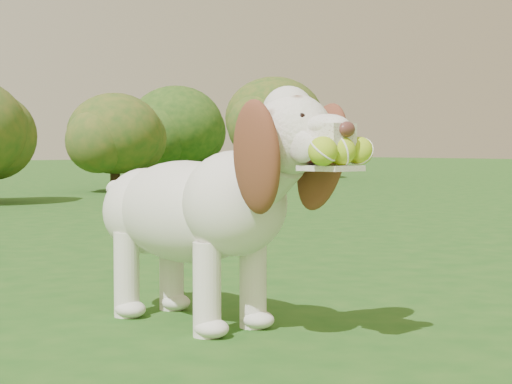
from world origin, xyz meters
TOP-DOWN VIEW (x-y plane):
  - ground at (0.00, 0.00)m, footprint 80.00×80.00m
  - dog at (-0.47, -0.05)m, footprint 0.52×1.35m
  - shrub_d at (4.06, 8.84)m, footprint 1.45×1.45m
  - shrub_f at (6.20, 10.43)m, footprint 1.73×1.73m
  - shrub_h at (9.34, 11.44)m, footprint 2.10×2.10m

SIDE VIEW (x-z plane):
  - ground at x=0.00m, z-range 0.00..0.00m
  - dog at x=-0.47m, z-range 0.03..0.91m
  - shrub_d at x=4.06m, z-range 0.13..1.63m
  - shrub_f at x=6.20m, z-range 0.16..1.95m
  - shrub_h at x=9.34m, z-range 0.19..2.37m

